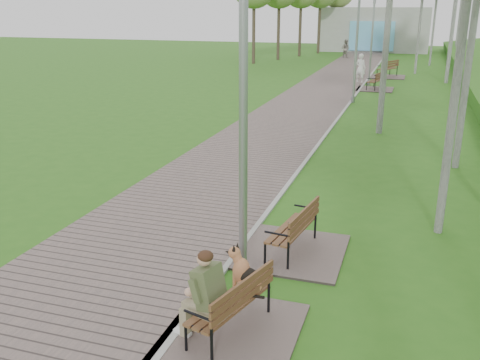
% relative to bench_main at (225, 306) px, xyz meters
% --- Properties ---
extents(walkway, '(3.50, 67.00, 0.04)m').
position_rel_bench_main_xyz_m(walkway, '(-2.35, 18.88, -0.39)').
color(walkway, '#645551').
rests_on(walkway, ground).
extents(kerb, '(0.10, 67.00, 0.05)m').
position_rel_bench_main_xyz_m(kerb, '(-0.60, 18.88, -0.39)').
color(kerb, '#999993').
rests_on(kerb, ground).
extents(building_north, '(10.00, 5.20, 4.00)m').
position_rel_bench_main_xyz_m(building_north, '(-2.10, 48.35, 1.58)').
color(building_north, '#9E9E99').
rests_on(building_north, ground).
extents(bench_main, '(1.70, 1.89, 1.48)m').
position_rel_bench_main_xyz_m(bench_main, '(0.00, 0.00, 0.00)').
color(bench_main, '#645551').
rests_on(bench_main, ground).
extents(bench_second, '(1.74, 1.94, 1.07)m').
position_rel_bench_main_xyz_m(bench_second, '(0.28, 2.67, -0.22)').
color(bench_second, '#645551').
rests_on(bench_second, ground).
extents(bench_third, '(1.80, 2.00, 1.11)m').
position_rel_bench_main_xyz_m(bench_third, '(0.10, 22.76, -0.21)').
color(bench_third, '#645551').
rests_on(bench_third, ground).
extents(bench_far, '(2.03, 2.26, 1.25)m').
position_rel_bench_main_xyz_m(bench_far, '(0.41, 28.21, -0.18)').
color(bench_far, '#645551').
rests_on(bench_far, ground).
extents(lamp_post_near, '(0.21, 0.21, 5.48)m').
position_rel_bench_main_xyz_m(lamp_post_near, '(-0.18, 1.33, 2.15)').
color(lamp_post_near, gray).
rests_on(lamp_post_near, ground).
extents(lamp_post_second, '(0.19, 0.19, 4.80)m').
position_rel_bench_main_xyz_m(lamp_post_second, '(-0.50, 18.50, 1.83)').
color(lamp_post_second, gray).
rests_on(lamp_post_second, ground).
extents(lamp_post_third, '(0.17, 0.17, 4.45)m').
position_rel_bench_main_xyz_m(lamp_post_third, '(-0.34, 24.35, 1.66)').
color(lamp_post_third, gray).
rests_on(lamp_post_third, ground).
extents(lamp_post_far, '(0.21, 0.21, 5.40)m').
position_rel_bench_main_xyz_m(lamp_post_far, '(-0.28, 39.03, 2.11)').
color(lamp_post_far, gray).
rests_on(lamp_post_far, ground).
extents(pedestrian_near, '(0.69, 0.58, 1.62)m').
position_rel_bench_main_xyz_m(pedestrian_near, '(-0.90, 25.13, 0.40)').
color(pedestrian_near, white).
rests_on(pedestrian_near, ground).
extents(pedestrian_far, '(0.87, 0.77, 1.49)m').
position_rel_bench_main_xyz_m(pedestrian_far, '(-3.65, 39.91, 0.33)').
color(pedestrian_far, gray).
rests_on(pedestrian_far, ground).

